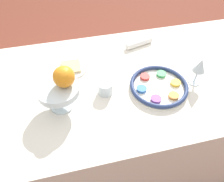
{
  "coord_description": "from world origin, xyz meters",
  "views": [
    {
      "loc": [
        0.33,
        0.77,
        1.55
      ],
      "look_at": [
        0.17,
        0.1,
        0.8
      ],
      "focal_mm": 35.0,
      "sensor_mm": 36.0,
      "label": 1
    }
  ],
  "objects": [
    {
      "name": "fruit_stand",
      "position": [
        0.41,
        0.1,
        0.85
      ],
      "size": [
        0.19,
        0.19,
        0.13
      ],
      "color": "silver",
      "rests_on": "dining_table"
    },
    {
      "name": "orange_fruit",
      "position": [
        0.38,
        0.09,
        0.93
      ],
      "size": [
        0.09,
        0.09,
        0.09
      ],
      "color": "orange",
      "rests_on": "fruit_stand"
    },
    {
      "name": "cup_near",
      "position": [
        0.2,
        0.06,
        0.79
      ],
      "size": [
        0.07,
        0.07,
        0.06
      ],
      "color": "silver",
      "rests_on": "dining_table"
    },
    {
      "name": "napkin_roll",
      "position": [
        -0.08,
        -0.26,
        0.77
      ],
      "size": [
        0.17,
        0.08,
        0.04
      ],
      "color": "white",
      "rests_on": "dining_table"
    },
    {
      "name": "wine_glass",
      "position": [
        -0.26,
        0.1,
        0.86
      ],
      "size": [
        0.06,
        0.06,
        0.15
      ],
      "color": "silver",
      "rests_on": "dining_table"
    },
    {
      "name": "dining_table",
      "position": [
        0.0,
        0.0,
        0.38
      ],
      "size": [
        1.57,
        0.84,
        0.76
      ],
      "color": "silver",
      "rests_on": "ground_plane"
    },
    {
      "name": "spoon",
      "position": [
        -0.1,
        -0.3,
        0.76
      ],
      "size": [
        0.16,
        0.02,
        0.01
      ],
      "color": "silver",
      "rests_on": "dining_table"
    },
    {
      "name": "seder_plate",
      "position": [
        -0.06,
        0.1,
        0.77
      ],
      "size": [
        0.29,
        0.29,
        0.03
      ],
      "color": "white",
      "rests_on": "dining_table"
    },
    {
      "name": "ground_plane",
      "position": [
        0.0,
        0.0,
        0.0
      ],
      "size": [
        8.0,
        8.0,
        0.0
      ],
      "primitive_type": "plane",
      "color": "brown"
    },
    {
      "name": "bread_plate",
      "position": [
        0.34,
        -0.15,
        0.76
      ],
      "size": [
        0.18,
        0.18,
        0.02
      ],
      "color": "silver",
      "rests_on": "dining_table"
    }
  ]
}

